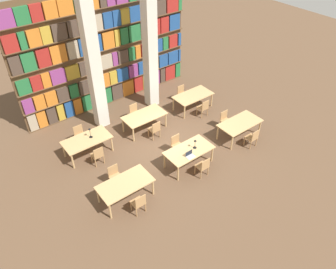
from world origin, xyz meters
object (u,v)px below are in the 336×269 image
chair_2 (203,166)px  reading_table_4 (144,117)px  reading_table_5 (193,96)px  chair_10 (203,107)px  chair_7 (80,135)px  chair_0 (139,203)px  pillar_center (150,47)px  chair_3 (177,145)px  reading_table_1 (189,151)px  reading_table_2 (240,124)px  chair_9 (135,112)px  reading_table_0 (125,185)px  reading_table_3 (87,141)px  chair_4 (252,138)px  desk_lamp_1 (90,131)px  desk_lamp_0 (195,142)px  chair_6 (98,155)px  chair_1 (115,176)px  chair_8 (155,129)px  chair_11 (182,93)px  pillar_left (93,64)px  laptop (190,156)px  chair_5 (225,120)px

chair_2 → reading_table_4: 3.72m
reading_table_5 → chair_10: size_ratio=2.17×
chair_2 → chair_10: same height
chair_7 → chair_0: bearing=89.6°
pillar_center → chair_3: bearing=-110.1°
reading_table_1 → reading_table_2: (2.85, 0.02, 0.00)m
reading_table_4 → chair_3: bearing=-86.9°
chair_2 → chair_9: same height
pillar_center → chair_0: bearing=-128.7°
chair_2 → reading_table_0: bearing=164.8°
reading_table_0 → reading_table_3: size_ratio=1.00×
chair_4 → chair_7: bearing=141.2°
desk_lamp_1 → chair_9: 2.72m
chair_9 → chair_2: bearing=91.5°
pillar_center → chair_2: 5.97m
chair_3 → reading_table_2: (2.81, -0.76, 0.21)m
desk_lamp_0 → chair_6: 3.80m
chair_1 → chair_6: bearing=-91.3°
chair_4 → reading_table_3: size_ratio=0.46×
chair_10 → desk_lamp_1: bearing=170.9°
chair_3 → chair_8: same height
reading_table_5 → chair_11: bearing=91.3°
pillar_center → pillar_left: bearing=180.0°
desk_lamp_0 → chair_0: bearing=-166.5°
pillar_left → laptop: 5.38m
reading_table_1 → chair_2: 0.81m
chair_7 → reading_table_4: size_ratio=0.46×
reading_table_0 → chair_3: (2.89, 0.78, -0.21)m
desk_lamp_1 → reading_table_4: bearing=-0.8°
reading_table_3 → chair_10: (5.51, -0.83, -0.21)m
reading_table_2 → desk_lamp_0: bearing=-178.6°
laptop → chair_7: 4.81m
chair_0 → reading_table_1: chair_0 is taller
reading_table_1 → desk_lamp_1: (-2.63, 2.97, 0.39)m
pillar_center → chair_0: size_ratio=6.94×
reading_table_0 → chair_11: chair_11 is taller
reading_table_0 → chair_11: size_ratio=2.17×
chair_11 → reading_table_2: bearing=92.5°
chair_5 → chair_0: bearing=15.8°
laptop → chair_8: laptop is taller
pillar_center → chair_9: pillar_center is taller
chair_7 → chair_11: (5.48, -0.05, 0.00)m
chair_9 → reading_table_5: bearing=163.7°
chair_3 → reading_table_2: size_ratio=0.46×
chair_0 → chair_11: (5.51, 4.47, 0.00)m
chair_4 → chair_8: 4.10m
reading_table_2 → chair_1: bearing=172.3°
reading_table_2 → chair_6: chair_6 is taller
pillar_left → desk_lamp_0: (1.66, -4.50, -1.98)m
reading_table_2 → chair_7: size_ratio=2.17×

